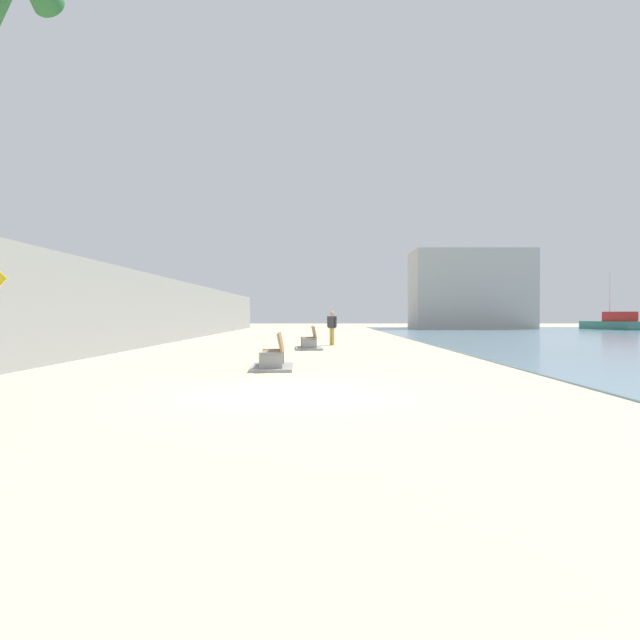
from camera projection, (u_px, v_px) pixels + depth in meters
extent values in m
plane|color=beige|center=(304.00, 343.00, 27.93)|extent=(120.00, 120.00, 0.00)
cube|color=gray|center=(159.00, 311.00, 27.88)|extent=(0.80, 64.00, 3.36)
cube|color=gray|center=(268.00, 362.00, 13.90)|extent=(0.61, 0.22, 0.50)
cube|color=gray|center=(271.00, 358.00, 15.30)|extent=(0.61, 0.22, 0.50)
cube|color=#997047|center=(270.00, 352.00, 14.60)|extent=(0.56, 1.62, 0.06)
cube|color=#997047|center=(278.00, 342.00, 14.61)|extent=(0.23, 1.61, 0.50)
cube|color=gray|center=(270.00, 367.00, 14.61)|extent=(1.18, 2.14, 0.08)
cube|color=gray|center=(307.00, 344.00, 22.24)|extent=(0.61, 0.24, 0.50)
cube|color=gray|center=(305.00, 342.00, 23.63)|extent=(0.61, 0.24, 0.50)
cube|color=#997047|center=(306.00, 338.00, 22.93)|extent=(0.61, 1.63, 0.06)
cube|color=#997047|center=(311.00, 332.00, 22.95)|extent=(0.27, 1.61, 0.50)
cube|color=gray|center=(306.00, 348.00, 22.94)|extent=(1.25, 2.17, 0.08)
cylinder|color=gold|center=(328.00, 337.00, 25.81)|extent=(0.12, 0.12, 0.81)
cylinder|color=gold|center=(330.00, 337.00, 25.74)|extent=(0.12, 0.12, 0.81)
cube|color=#333338|center=(329.00, 322.00, 25.76)|extent=(0.37, 0.33, 0.58)
sphere|color=tan|center=(329.00, 313.00, 25.76)|extent=(0.22, 0.22, 0.22)
cylinder|color=#333338|center=(325.00, 322.00, 25.89)|extent=(0.09, 0.09, 0.52)
cylinder|color=#333338|center=(333.00, 322.00, 25.64)|extent=(0.09, 0.09, 0.52)
cube|color=#337060|center=(609.00, 325.00, 51.98)|extent=(3.88, 6.48, 0.78)
cube|color=red|center=(616.00, 317.00, 51.10)|extent=(2.29, 3.01, 0.92)
cylinder|color=silver|center=(606.00, 297.00, 52.24)|extent=(0.12, 0.12, 4.72)
cube|color=#ADAAA3|center=(467.00, 290.00, 55.97)|extent=(12.00, 6.00, 8.06)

